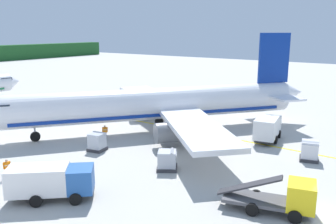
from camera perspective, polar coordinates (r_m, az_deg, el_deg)
airliner_foreground at (r=43.89m, az=-1.70°, el=1.21°), size 35.18×30.10×11.90m
service_truck_fuel at (r=42.11m, az=15.49°, el=-2.35°), size 5.81×3.16×2.76m
service_truck_baggage at (r=26.25m, az=17.94°, el=-12.75°), size 3.71×6.69×2.63m
service_truck_catering at (r=28.15m, az=-18.08°, el=-10.30°), size 5.72×5.99×2.58m
cargo_container_near at (r=32.50m, az=-0.10°, el=-7.64°), size 2.47×2.47×1.85m
cargo_container_mid at (r=37.15m, az=21.49°, el=-5.73°), size 2.10×2.10×2.05m
cargo_container_far at (r=38.11m, az=-11.15°, el=-4.67°), size 1.90×1.90×1.96m
crew_marshaller at (r=41.68m, az=-9.95°, el=-3.00°), size 0.48×0.48×1.69m
crew_loader_left at (r=33.54m, az=-24.13°, el=-7.95°), size 0.62×0.30×1.66m
apron_guide_line at (r=44.18m, az=5.11°, el=-3.28°), size 0.30×60.00×0.01m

